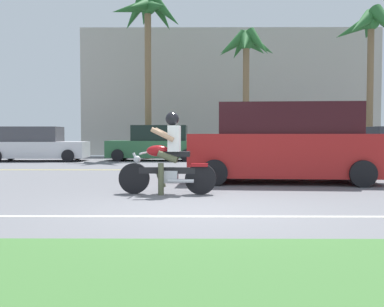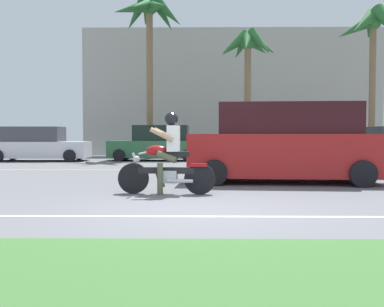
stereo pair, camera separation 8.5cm
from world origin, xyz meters
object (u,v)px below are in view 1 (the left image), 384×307
object	(u,v)px
parked_car_0	(36,145)
parked_car_2	(267,146)
motorcyclist	(168,160)
palm_tree_1	(246,51)
suv_nearby	(284,144)
palm_tree_0	(148,18)
parked_car_1	(156,144)
palm_tree_2	(371,33)

from	to	relation	value
parked_car_0	parked_car_2	xyz separation A→B (m)	(10.61, -0.94, -0.04)
motorcyclist	palm_tree_1	bearing A→B (deg)	76.69
parked_car_2	palm_tree_1	world-z (taller)	palm_tree_1
parked_car_0	parked_car_2	world-z (taller)	parked_car_0
parked_car_2	palm_tree_1	bearing A→B (deg)	104.07
suv_nearby	palm_tree_0	xyz separation A→B (m)	(-4.71, 11.13, 6.11)
parked_car_1	palm_tree_0	distance (m)	6.54
palm_tree_1	palm_tree_2	world-z (taller)	palm_tree_2
parked_car_1	palm_tree_0	bearing A→B (deg)	108.60
parked_car_0	parked_car_1	distance (m)	5.57
parked_car_0	palm_tree_0	world-z (taller)	palm_tree_0
suv_nearby	palm_tree_1	world-z (taller)	palm_tree_1
parked_car_1	parked_car_2	bearing A→B (deg)	-14.32
parked_car_0	palm_tree_2	size ratio (longest dim) A/B	0.60
palm_tree_0	palm_tree_1	size ratio (longest dim) A/B	1.30
palm_tree_1	palm_tree_2	distance (m)	6.25
parked_car_1	palm_tree_2	world-z (taller)	palm_tree_2
suv_nearby	palm_tree_2	bearing A→B (deg)	59.36
parked_car_1	palm_tree_1	bearing A→B (deg)	16.61
suv_nearby	palm_tree_1	size ratio (longest dim) A/B	0.79
parked_car_2	palm_tree_2	size ratio (longest dim) A/B	0.58
parked_car_2	parked_car_0	bearing A→B (deg)	174.96
parked_car_0	palm_tree_2	xyz separation A→B (m)	(16.15, 1.65, 5.51)
parked_car_2	palm_tree_1	distance (m)	5.39
parked_car_2	palm_tree_2	distance (m)	8.26
motorcyclist	parked_car_2	distance (m)	11.27
motorcyclist	parked_car_2	world-z (taller)	motorcyclist
motorcyclist	parked_car_2	xyz separation A→B (m)	(3.78, 10.62, -0.02)
parked_car_1	palm_tree_2	xyz separation A→B (m)	(10.59, 1.30, 5.48)
parked_car_0	palm_tree_1	size ratio (longest dim) A/B	0.70
motorcyclist	palm_tree_2	world-z (taller)	palm_tree_2
parked_car_2	parked_car_1	bearing A→B (deg)	165.68
parked_car_0	palm_tree_1	bearing A→B (deg)	9.50
parked_car_1	parked_car_2	xyz separation A→B (m)	(5.06, -1.29, -0.07)
suv_nearby	palm_tree_0	bearing A→B (deg)	112.92
parked_car_2	palm_tree_2	bearing A→B (deg)	25.03
motorcyclist	palm_tree_2	xyz separation A→B (m)	(9.32, 13.21, 5.53)
parked_car_0	parked_car_1	world-z (taller)	parked_car_1
motorcyclist	palm_tree_2	size ratio (longest dim) A/B	0.27
parked_car_2	palm_tree_1	xyz separation A→B (m)	(-0.65, 2.60, 4.67)
parked_car_1	palm_tree_0	world-z (taller)	palm_tree_0
suv_nearby	palm_tree_2	distance (m)	13.66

